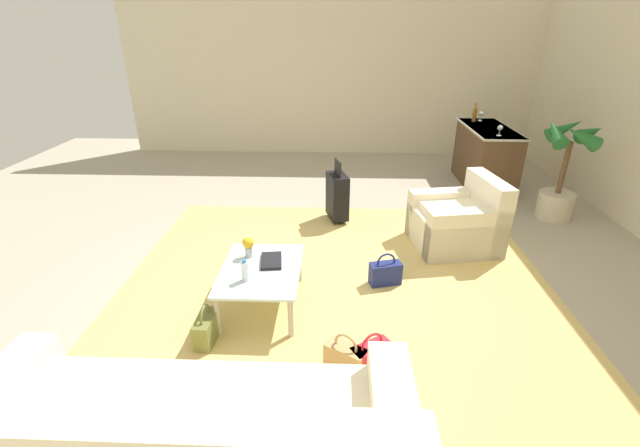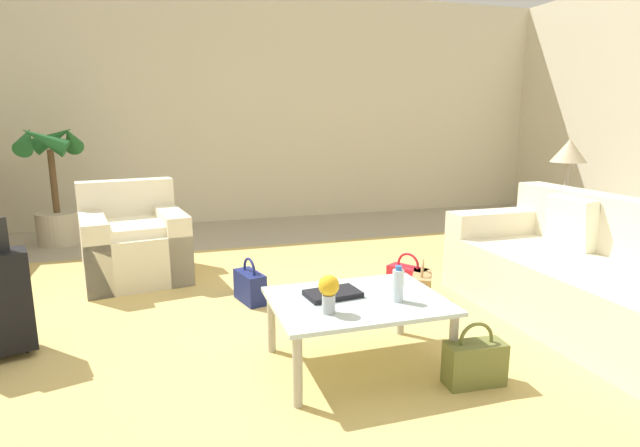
{
  "view_description": "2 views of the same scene",
  "coord_description": "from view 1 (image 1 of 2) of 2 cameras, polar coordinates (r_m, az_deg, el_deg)",
  "views": [
    {
      "loc": [
        3.76,
        0.18,
        2.45
      ],
      "look_at": [
        0.32,
        0.04,
        0.84
      ],
      "focal_mm": 24.0,
      "sensor_mm": 36.0,
      "label": 1
    },
    {
      "loc": [
        -0.59,
        -2.98,
        1.4
      ],
      "look_at": [
        0.39,
        0.18,
        0.71
      ],
      "focal_mm": 28.0,
      "sensor_mm": 36.0,
      "label": 2
    }
  ],
  "objects": [
    {
      "name": "handbag_tan",
      "position": [
        3.43,
        3.41,
        -17.54
      ],
      "size": [
        0.28,
        0.35,
        0.36
      ],
      "color": "tan",
      "rests_on": "ground"
    },
    {
      "name": "flower_vase",
      "position": [
        4.14,
        -9.54,
        -2.87
      ],
      "size": [
        0.11,
        0.11,
        0.21
      ],
      "color": "#B2B7BC",
      "rests_on": "coffee_table"
    },
    {
      "name": "bar_console",
      "position": [
        7.53,
        21.15,
        8.36
      ],
      "size": [
        1.56,
        0.66,
        0.96
      ],
      "color": "#513823",
      "rests_on": "ground"
    },
    {
      "name": "handbag_navy",
      "position": [
        4.47,
        8.71,
        -6.53
      ],
      "size": [
        0.22,
        0.35,
        0.36
      ],
      "color": "navy",
      "rests_on": "ground"
    },
    {
      "name": "ground_plane",
      "position": [
        4.49,
        -0.38,
        -7.96
      ],
      "size": [
        12.0,
        12.0,
        0.0
      ],
      "primitive_type": "plane",
      "color": "#A89E89"
    },
    {
      "name": "wine_bottle_amber",
      "position": [
        7.8,
        19.91,
        13.51
      ],
      "size": [
        0.07,
        0.07,
        0.3
      ],
      "color": "brown",
      "rests_on": "bar_console"
    },
    {
      "name": "suitcase_black",
      "position": [
        5.75,
        2.32,
        3.75
      ],
      "size": [
        0.45,
        0.32,
        0.85
      ],
      "color": "black",
      "rests_on": "ground"
    },
    {
      "name": "coffee_table_book",
      "position": [
        4.07,
        -6.51,
        -4.96
      ],
      "size": [
        0.33,
        0.23,
        0.03
      ],
      "primitive_type": "cube",
      "rotation": [
        0.0,
        0.0,
        0.12
      ],
      "color": "black",
      "rests_on": "coffee_table"
    },
    {
      "name": "handbag_red",
      "position": [
        3.45,
        6.82,
        -17.31
      ],
      "size": [
        0.29,
        0.35,
        0.36
      ],
      "color": "red",
      "rests_on": "ground"
    },
    {
      "name": "potted_palm",
      "position": [
        6.57,
        29.69,
        6.06
      ],
      "size": [
        0.64,
        0.64,
        1.38
      ],
      "color": "#BCB299",
      "rests_on": "ground"
    },
    {
      "name": "armchair",
      "position": [
        5.36,
        18.19,
        0.03
      ],
      "size": [
        0.99,
        1.05,
        0.85
      ],
      "color": "beige",
      "rests_on": "ground"
    },
    {
      "name": "area_rug",
      "position": [
        4.0,
        2.16,
        -12.67
      ],
      "size": [
        5.2,
        4.4,
        0.01
      ],
      "primitive_type": "cube",
      "color": "tan",
      "rests_on": "ground"
    },
    {
      "name": "wine_glass_leftmost",
      "position": [
        7.9,
        20.65,
        13.46
      ],
      "size": [
        0.08,
        0.08,
        0.15
      ],
      "color": "silver",
      "rests_on": "bar_console"
    },
    {
      "name": "coffee_table",
      "position": [
        4.02,
        -7.85,
        -6.58
      ],
      "size": [
        0.97,
        0.73,
        0.41
      ],
      "color": "silver",
      "rests_on": "ground"
    },
    {
      "name": "wall_left",
      "position": [
        8.87,
        1.15,
        19.26
      ],
      "size": [
        0.12,
        8.0,
        3.1
      ],
      "primitive_type": "cube",
      "color": "beige",
      "rests_on": "ground"
    },
    {
      "name": "water_bottle",
      "position": [
        3.79,
        -9.97,
        -6.25
      ],
      "size": [
        0.06,
        0.06,
        0.2
      ],
      "color": "silver",
      "rests_on": "coffee_table"
    },
    {
      "name": "handbag_olive",
      "position": [
        3.82,
        -14.87,
        -13.35
      ],
      "size": [
        0.33,
        0.16,
        0.36
      ],
      "color": "olive",
      "rests_on": "ground"
    },
    {
      "name": "wine_glass_left_of_centre",
      "position": [
        6.9,
        22.88,
        11.61
      ],
      "size": [
        0.08,
        0.08,
        0.15
      ],
      "color": "silver",
      "rests_on": "bar_console"
    }
  ]
}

